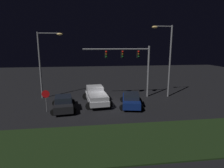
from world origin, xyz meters
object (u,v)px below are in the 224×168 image
stop_sign (46,97)px  street_lamp_left (45,57)px  pickup_truck (96,95)px  car_sedan_far (64,103)px  traffic_signal_gantry (130,59)px  street_lamp_right (167,53)px  car_sedan (131,100)px

stop_sign → street_lamp_left: bearing=100.5°
pickup_truck → street_lamp_left: street_lamp_left is taller
street_lamp_left → stop_sign: 6.52m
car_sedan_far → street_lamp_left: bearing=21.3°
traffic_signal_gantry → street_lamp_right: street_lamp_right is taller
pickup_truck → car_sedan_far: size_ratio=1.22×
street_lamp_left → car_sedan_far: bearing=-62.2°
car_sedan_far → stop_sign: stop_sign is taller
traffic_signal_gantry → street_lamp_left: bearing=174.2°
car_sedan_far → car_sedan: bearing=-94.8°
traffic_signal_gantry → street_lamp_left: 10.44m
street_lamp_right → car_sedan: bearing=-147.8°
street_lamp_left → pickup_truck: bearing=-27.1°
car_sedan_far → traffic_signal_gantry: (7.78, 3.88, 4.16)m
car_sedan_far → street_lamp_right: bearing=-80.7°
street_lamp_left → street_lamp_right: 15.07m
car_sedan_far → street_lamp_left: size_ratio=0.56×
street_lamp_right → stop_sign: street_lamp_right is taller
street_lamp_right → stop_sign: size_ratio=4.01×
car_sedan_far → street_lamp_right: (12.39, 3.51, 4.83)m
car_sedan → traffic_signal_gantry: traffic_signal_gantry is taller
pickup_truck → car_sedan: pickup_truck is taller
stop_sign → car_sedan_far: bearing=14.0°
car_sedan_far → street_lamp_left: (-2.61, 4.94, 4.41)m
car_sedan → street_lamp_left: (-9.77, 4.73, 4.41)m
car_sedan_far → street_lamp_right: size_ratio=0.51×
pickup_truck → street_lamp_right: bearing=-85.1°
traffic_signal_gantry → stop_sign: bearing=-155.5°
car_sedan → traffic_signal_gantry: size_ratio=0.56×
street_lamp_left → street_lamp_right: (14.99, -1.43, 0.42)m
car_sedan → car_sedan_far: size_ratio=1.02×
car_sedan → street_lamp_right: 7.84m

